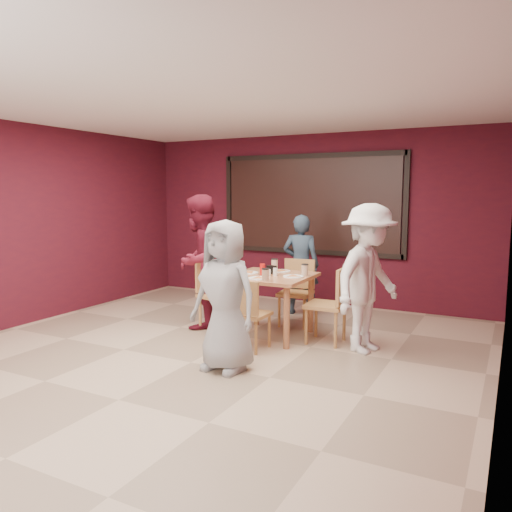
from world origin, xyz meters
The scene contains 11 objects.
floor centered at (0.00, 0.00, 0.00)m, with size 7.00×7.00×0.00m, color tan.
window_blinds centered at (0.00, 3.45, 1.65)m, with size 3.00×0.02×1.50m, color black.
dining_table centered at (0.31, 1.33, 0.70)m, with size 1.03×1.03×0.95m.
chair_front centered at (0.35, 0.65, 0.48)m, with size 0.42×0.42×0.85m.
chair_back centered at (0.39, 2.04, 0.51)m, with size 0.49×0.49×0.91m.
chair_left centered at (-0.49, 1.29, 0.54)m, with size 0.57×0.57×0.95m.
chair_right centered at (1.13, 1.39, 0.54)m, with size 0.47×0.47×0.95m.
diner_front centered at (0.44, 0.00, 0.79)m, with size 0.77×0.50×1.57m, color #989898.
diner_back centered at (0.21, 2.59, 0.76)m, with size 0.55×0.36×1.52m, color #314558.
diner_left centered at (-0.75, 1.29, 0.91)m, with size 0.88×0.69×1.82m, color maroon.
diner_right centered at (1.59, 1.28, 0.86)m, with size 1.11×0.64×1.72m, color white.
Camera 1 is at (3.07, -4.32, 1.85)m, focal length 35.00 mm.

